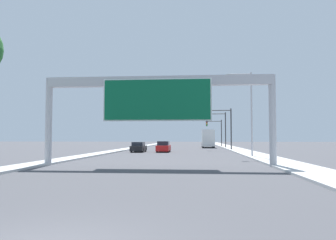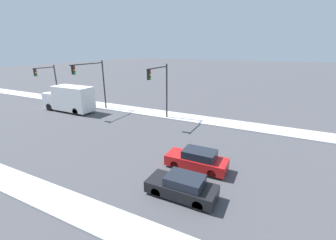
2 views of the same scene
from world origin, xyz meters
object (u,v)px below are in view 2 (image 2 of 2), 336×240
at_px(car_far_left, 197,160).
at_px(traffic_light_near_intersection, 161,84).
at_px(traffic_light_mid_block, 94,78).
at_px(car_near_center, 182,187).
at_px(truck_box_primary, 70,99).
at_px(traffic_light_far_intersection, 49,79).

distance_m(car_far_left, traffic_light_near_intersection, 12.34).
bearing_deg(traffic_light_near_intersection, traffic_light_mid_block, 91.84).
distance_m(traffic_light_near_intersection, traffic_light_mid_block, 10.01).
distance_m(car_near_center, truck_box_primary, 23.94).
relative_size(car_far_left, traffic_light_mid_block, 0.65).
height_order(car_far_left, truck_box_primary, truck_box_primary).
bearing_deg(traffic_light_mid_block, traffic_light_far_intersection, 86.74).
xyz_separation_m(car_near_center, traffic_light_far_intersection, (12.61, 27.98, 3.31)).
distance_m(truck_box_primary, traffic_light_mid_block, 4.80).
xyz_separation_m(car_near_center, traffic_light_mid_block, (12.04, 17.98, 4.04)).
relative_size(traffic_light_near_intersection, traffic_light_mid_block, 0.98).
height_order(truck_box_primary, traffic_light_far_intersection, traffic_light_far_intersection).
height_order(car_far_left, traffic_light_near_intersection, traffic_light_near_intersection).
bearing_deg(car_near_center, traffic_light_near_intersection, 32.85).
bearing_deg(truck_box_primary, car_near_center, -116.05).
bearing_deg(car_near_center, traffic_light_mid_block, 56.19).
bearing_deg(traffic_light_mid_block, car_far_left, -115.79).
distance_m(car_near_center, traffic_light_far_intersection, 30.87).
bearing_deg(traffic_light_near_intersection, traffic_light_far_intersection, 89.29).
height_order(traffic_light_mid_block, traffic_light_far_intersection, traffic_light_mid_block).
relative_size(car_far_left, truck_box_primary, 0.57).
height_order(car_far_left, traffic_light_far_intersection, traffic_light_far_intersection).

